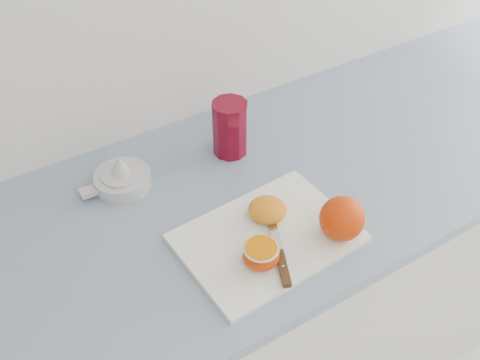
# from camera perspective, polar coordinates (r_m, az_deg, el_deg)

# --- Properties ---
(counter) EXTENTS (2.47, 0.64, 0.89)m
(counter) POSITION_cam_1_polar(r_m,az_deg,el_deg) (1.48, -0.53, -13.97)
(counter) COLOR silver
(counter) RESTS_ON ground
(cutting_board) EXTENTS (0.35, 0.26, 0.01)m
(cutting_board) POSITION_cam_1_polar(r_m,az_deg,el_deg) (1.05, 2.94, -6.15)
(cutting_board) COLOR white
(cutting_board) RESTS_ON counter
(whole_orange) EXTENTS (0.09, 0.09, 0.09)m
(whole_orange) POSITION_cam_1_polar(r_m,az_deg,el_deg) (1.03, 10.83, -4.05)
(whole_orange) COLOR red
(whole_orange) RESTS_ON cutting_board
(half_orange) EXTENTS (0.07, 0.07, 0.04)m
(half_orange) POSITION_cam_1_polar(r_m,az_deg,el_deg) (0.98, 2.26, -7.94)
(half_orange) COLOR red
(half_orange) RESTS_ON cutting_board
(squeezed_shell) EXTENTS (0.08, 0.08, 0.03)m
(squeezed_shell) POSITION_cam_1_polar(r_m,az_deg,el_deg) (1.07, 2.94, -3.15)
(squeezed_shell) COLOR orange
(squeezed_shell) RESTS_ON cutting_board
(paring_knife) EXTENTS (0.09, 0.18, 0.01)m
(paring_knife) POSITION_cam_1_polar(r_m,az_deg,el_deg) (1.00, 4.45, -8.61)
(paring_knife) COLOR #4D2A17
(paring_knife) RESTS_ON cutting_board
(citrus_juicer) EXTENTS (0.16, 0.12, 0.08)m
(citrus_juicer) POSITION_cam_1_polar(r_m,az_deg,el_deg) (1.17, -12.51, 0.27)
(citrus_juicer) COLOR silver
(citrus_juicer) RESTS_ON counter
(red_tumbler) EXTENTS (0.08, 0.08, 0.13)m
(red_tumbler) POSITION_cam_1_polar(r_m,az_deg,el_deg) (1.21, -1.08, 5.37)
(red_tumbler) COLOR maroon
(red_tumbler) RESTS_ON counter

